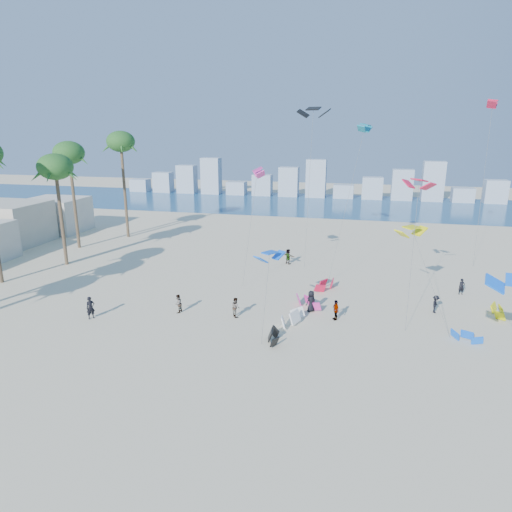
# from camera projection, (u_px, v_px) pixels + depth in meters

# --- Properties ---
(ground) EXTENTS (220.00, 220.00, 0.00)m
(ground) POSITION_uv_depth(u_px,v_px,m) (139.00, 405.00, 25.14)
(ground) COLOR beige
(ground) RESTS_ON ground
(ocean) EXTENTS (220.00, 220.00, 0.00)m
(ocean) POSITION_uv_depth(u_px,v_px,m) (304.00, 204.00, 92.53)
(ocean) COLOR navy
(ocean) RESTS_ON ground
(kitesurfer_near) EXTENTS (0.79, 0.81, 1.87)m
(kitesurfer_near) POSITION_uv_depth(u_px,v_px,m) (91.00, 308.00, 36.40)
(kitesurfer_near) COLOR black
(kitesurfer_near) RESTS_ON ground
(kitesurfer_mid) EXTENTS (0.98, 1.02, 1.66)m
(kitesurfer_mid) POSITION_uv_depth(u_px,v_px,m) (236.00, 307.00, 36.81)
(kitesurfer_mid) COLOR gray
(kitesurfer_mid) RESTS_ON ground
(kitesurfers_far) EXTENTS (24.84, 17.28, 1.85)m
(kitesurfers_far) POSITION_uv_depth(u_px,v_px,m) (317.00, 286.00, 41.68)
(kitesurfers_far) COLOR black
(kitesurfers_far) RESTS_ON ground
(grounded_kites) EXTENTS (18.75, 14.94, 1.01)m
(grounded_kites) POSITION_uv_depth(u_px,v_px,m) (346.00, 310.00, 37.11)
(grounded_kites) COLOR black
(grounded_kites) RESTS_ON ground
(flying_kites) EXTENTS (30.44, 38.80, 18.61)m
(flying_kites) POSITION_uv_depth(u_px,v_px,m) (398.00, 161.00, 40.04)
(flying_kites) COLOR blue
(flying_kites) RESTS_ON ground
(distant_skyline) EXTENTS (85.00, 3.00, 8.40)m
(distant_skyline) POSITION_uv_depth(u_px,v_px,m) (304.00, 183.00, 101.31)
(distant_skyline) COLOR #9EADBF
(distant_skyline) RESTS_ON ground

